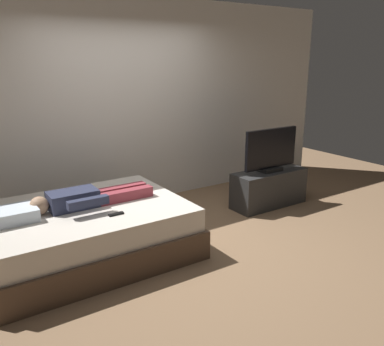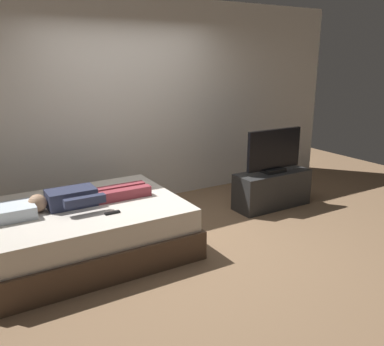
# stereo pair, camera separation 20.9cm
# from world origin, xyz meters

# --- Properties ---
(ground_plane) EXTENTS (10.00, 10.00, 0.00)m
(ground_plane) POSITION_xyz_m (0.00, 0.00, 0.00)
(ground_plane) COLOR #8C6B4C
(back_wall) EXTENTS (6.40, 0.10, 2.80)m
(back_wall) POSITION_xyz_m (0.40, 1.58, 1.40)
(back_wall) COLOR silver
(back_wall) RESTS_ON ground
(bed) EXTENTS (2.05, 1.56, 0.54)m
(bed) POSITION_xyz_m (-1.03, 0.31, 0.26)
(bed) COLOR brown
(bed) RESTS_ON ground
(pillow) EXTENTS (0.48, 0.34, 0.12)m
(pillow) POSITION_xyz_m (-1.74, 0.31, 0.60)
(pillow) COLOR white
(pillow) RESTS_ON bed
(person) EXTENTS (1.26, 0.46, 0.18)m
(person) POSITION_xyz_m (-1.00, 0.33, 0.62)
(person) COLOR #2D334C
(person) RESTS_ON bed
(remote) EXTENTS (0.15, 0.04, 0.02)m
(remote) POSITION_xyz_m (-0.85, -0.08, 0.55)
(remote) COLOR black
(remote) RESTS_ON bed
(tv_stand) EXTENTS (1.10, 0.40, 0.50)m
(tv_stand) POSITION_xyz_m (1.61, 0.36, 0.25)
(tv_stand) COLOR #2D2D2D
(tv_stand) RESTS_ON ground
(tv) EXTENTS (0.88, 0.20, 0.59)m
(tv) POSITION_xyz_m (1.61, 0.36, 0.78)
(tv) COLOR black
(tv) RESTS_ON tv_stand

